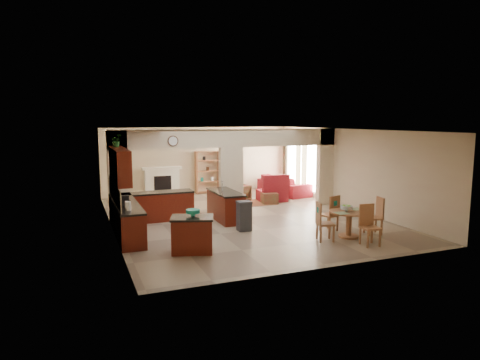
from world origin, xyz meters
name	(u,v)px	position (x,y,z in m)	size (l,w,h in m)	color
floor	(242,218)	(0.00, 0.00, 0.00)	(10.00, 10.00, 0.00)	gray
ceiling	(242,130)	(0.00, 0.00, 2.80)	(10.00, 10.00, 0.00)	white
wall_back	(198,160)	(0.00, 5.00, 1.40)	(8.00, 8.00, 0.00)	beige
wall_front	(331,203)	(0.00, -5.00, 1.40)	(8.00, 8.00, 0.00)	beige
wall_left	(111,181)	(-4.00, 0.00, 1.40)	(10.00, 10.00, 0.00)	beige
wall_right	(348,169)	(4.00, 0.00, 1.40)	(10.00, 10.00, 0.00)	beige
partition_left_pier	(118,176)	(-3.70, 1.00, 1.40)	(0.60, 0.25, 2.80)	beige
partition_center_pier	(231,180)	(0.00, 1.00, 1.10)	(0.80, 0.25, 2.20)	beige
partition_right_pier	(325,166)	(3.70, 1.00, 1.40)	(0.60, 0.25, 2.80)	beige
partition_header	(231,138)	(0.00, 1.00, 2.50)	(8.00, 0.25, 0.60)	beige
kitchen_counter	(140,213)	(-3.26, -0.25, 0.46)	(2.52, 3.29, 1.48)	#490C08
upper_cabinets	(120,165)	(-3.82, -0.80, 1.92)	(0.35, 2.40, 0.90)	#490C08
peninsula	(226,206)	(-0.60, -0.11, 0.46)	(0.70, 1.85, 0.91)	#490C08
wall_clock	(173,141)	(-2.00, 0.85, 2.45)	(0.34, 0.34, 0.03)	#492918
rug	(251,203)	(1.20, 2.10, 0.01)	(1.60, 1.30, 0.01)	brown
fireplace	(162,181)	(-1.60, 4.83, 0.61)	(1.60, 0.35, 1.20)	white
shelving_unit	(208,172)	(0.35, 4.82, 0.90)	(1.00, 0.32, 1.80)	brown
window_a	(313,168)	(3.97, 2.30, 1.20)	(0.02, 0.90, 1.90)	white
window_b	(292,164)	(3.97, 4.00, 1.20)	(0.02, 0.90, 1.90)	white
glazed_door	(302,169)	(3.97, 3.15, 1.05)	(0.02, 0.70, 2.10)	white
drape_a_left	(320,170)	(3.93, 1.70, 1.20)	(0.10, 0.28, 2.30)	#43221A
drape_a_right	(304,166)	(3.93, 2.90, 1.20)	(0.10, 0.28, 2.30)	#43221A
drape_b_left	(298,165)	(3.93, 3.40, 1.20)	(0.10, 0.28, 2.30)	#43221A
drape_b_right	(285,163)	(3.93, 4.60, 1.20)	(0.10, 0.28, 2.30)	#43221A
ceiling_fan	(249,134)	(1.50, 3.00, 2.56)	(1.00, 1.00, 0.10)	white
kitchen_island	(192,234)	(-2.43, -2.90, 0.43)	(1.16, 0.98, 0.86)	#490C08
teal_bowl	(193,213)	(-2.38, -2.83, 0.94)	(0.33, 0.33, 0.16)	#12826D
trash_can	(244,217)	(-0.54, -1.52, 0.39)	(0.37, 0.31, 0.78)	#2D2D2F
dining_table	(349,220)	(1.79, -3.19, 0.48)	(1.04, 1.04, 0.71)	brown
fruit_bowl	(346,208)	(1.71, -3.17, 0.80)	(0.32, 0.32, 0.17)	#62B126
sofa	(284,185)	(3.30, 3.48, 0.38)	(1.03, 2.63, 0.77)	maroon
chaise	(272,195)	(2.14, 2.23, 0.21)	(1.05, 0.86, 0.42)	maroon
armchair	(238,193)	(0.82, 2.42, 0.34)	(0.73, 0.75, 0.68)	maroon
ottoman	(269,198)	(1.82, 1.80, 0.20)	(0.55, 0.55, 0.40)	maroon
plant	(116,141)	(-3.82, -0.19, 2.54)	(0.31, 0.27, 0.35)	#155017
chair_north	(331,212)	(1.70, -2.50, 0.55)	(0.52, 0.52, 1.02)	brown
chair_east	(376,214)	(2.69, -3.17, 0.55)	(0.50, 0.50, 1.02)	brown
chair_south	(368,223)	(1.84, -3.93, 0.55)	(0.45, 0.45, 1.02)	brown
chair_west	(322,220)	(0.94, -3.22, 0.55)	(0.52, 0.52, 1.02)	brown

